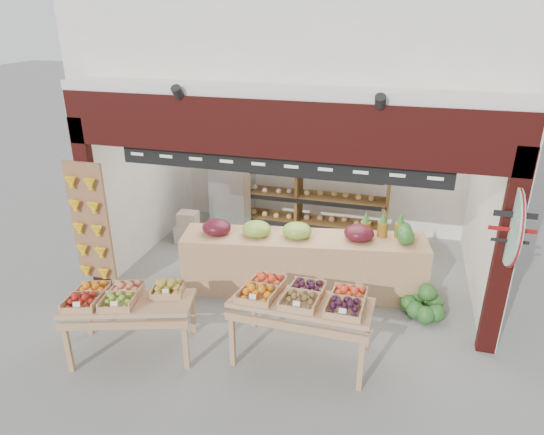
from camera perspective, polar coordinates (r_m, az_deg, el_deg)
The scene contains 11 objects.
ground at distance 7.81m, azimuth 2.40°, elevation -7.21°, with size 60.00×60.00×0.00m, color slate.
shop_structure at distance 8.32m, azimuth 5.69°, elevation 22.88°, with size 6.36×5.12×5.40m.
banana_board at distance 7.42m, azimuth -20.68°, elevation -0.86°, with size 0.60×0.15×1.80m.
gift_sign at distance 5.99m, azimuth 26.44°, elevation -0.94°, with size 0.04×0.93×0.92m.
back_shelving at distance 8.75m, azimuth 3.22°, elevation 5.13°, with size 3.23×0.53×1.98m.
refrigerator at distance 9.08m, azimuth -4.59°, elevation 3.93°, with size 0.75×0.75×1.93m, color #AFB1B6.
cardboard_stack at distance 8.96m, azimuth -8.46°, elevation -1.68°, with size 0.94×0.68×0.61m.
mid_counter at distance 7.30m, azimuth 3.55°, elevation -5.20°, with size 3.64×1.31×1.11m.
display_table_left at distance 6.21m, azimuth -17.20°, elevation -9.16°, with size 1.67×1.24×0.96m.
display_table_right at distance 5.81m, azimuth 3.69°, elevation -9.51°, with size 1.65×0.93×1.04m.
watermelon_pile at distance 7.20m, azimuth 17.36°, elevation -9.79°, with size 0.61×0.61×0.48m.
Camera 1 is at (1.50, -6.57, 3.95)m, focal length 32.00 mm.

